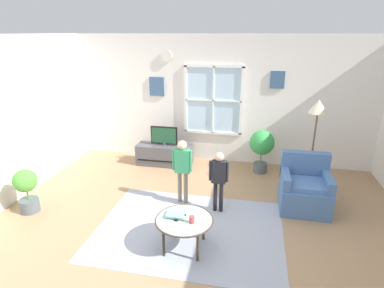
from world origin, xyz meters
The scene contains 16 objects.
ground_plane centered at (0.00, 0.00, -0.01)m, with size 6.88×6.03×0.02m, color #9E7A56.
back_wall centered at (-0.01, 2.77, 1.34)m, with size 6.28×0.17×2.68m.
area_rug centered at (-0.09, 0.00, 0.00)m, with size 2.66×2.01×0.01m, color #999EAD.
tv_stand centered at (-1.11, 2.25, 0.22)m, with size 1.17×0.45×0.44m.
television centered at (-1.11, 2.24, 0.65)m, with size 0.57×0.08×0.40m.
armchair centered at (1.60, 0.98, 0.33)m, with size 0.76×0.74×0.87m.
coffee_table centered at (-0.07, -0.41, 0.41)m, with size 0.76×0.76×0.44m.
book_stack centered at (-0.20, -0.36, 0.45)m, with size 0.25×0.19×0.04m.
cup centered at (0.04, -0.46, 0.48)m, with size 0.07×0.07×0.09m, color #BF3F3F.
remote_near_books centered at (-0.12, -0.37, 0.44)m, with size 0.04×0.14×0.02m, color black.
remote_near_cup centered at (-0.16, -0.41, 0.44)m, with size 0.04×0.14×0.02m, color black.
person_green_shirt centered at (-0.36, 0.75, 0.69)m, with size 0.33×0.15×1.09m.
person_black_shirt centered at (0.25, 0.59, 0.63)m, with size 0.30×0.14×1.00m.
potted_plant_by_window centered at (0.91, 2.25, 0.58)m, with size 0.49×0.49×0.88m.
potted_plant_corner centered at (-2.69, -0.02, 0.42)m, with size 0.36×0.36×0.72m.
floor_lamp centered at (1.75, 1.58, 1.39)m, with size 0.32×0.32×1.66m.
Camera 1 is at (0.73, -3.82, 2.71)m, focal length 29.52 mm.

